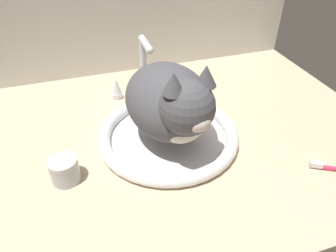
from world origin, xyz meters
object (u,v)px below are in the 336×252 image
at_px(faucet, 145,73).
at_px(metal_jar, 64,170).
at_px(sink_basin, 168,134).
at_px(cat, 172,103).

distance_m(faucet, metal_jar, 0.38).
distance_m(sink_basin, faucet, 0.23).
xyz_separation_m(sink_basin, faucet, (0.00, 0.22, 0.06)).
xyz_separation_m(faucet, cat, (0.00, -0.24, 0.05)).
xyz_separation_m(sink_basin, cat, (0.00, -0.02, 0.10)).
bearing_deg(cat, metal_jar, -170.04).
xyz_separation_m(sink_basin, metal_jar, (-0.25, -0.06, 0.01)).
height_order(faucet, metal_jar, faucet).
bearing_deg(metal_jar, faucet, 49.10).
relative_size(faucet, cat, 0.54).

